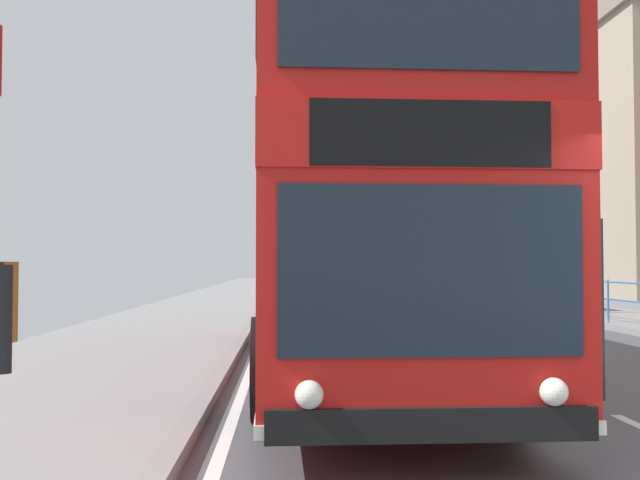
{
  "coord_description": "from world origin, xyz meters",
  "views": [
    {
      "loc": [
        -3.4,
        -3.65,
        1.56
      ],
      "look_at": [
        -2.99,
        5.2,
        1.87
      ],
      "focal_mm": 39.82,
      "sensor_mm": 36.0,
      "label": 1
    }
  ],
  "objects_px": {
    "double_decker_bus_main": "(351,209)",
    "bare_tree_far_00": "(490,238)",
    "background_bus_far_lane": "(455,262)",
    "street_lamp_far_side": "(591,167)"
  },
  "relations": [
    {
      "from": "background_bus_far_lane",
      "to": "bare_tree_far_00",
      "type": "xyz_separation_m",
      "value": [
        3.61,
        7.93,
        1.22
      ]
    },
    {
      "from": "background_bus_far_lane",
      "to": "street_lamp_far_side",
      "type": "distance_m",
      "value": 6.91
    },
    {
      "from": "background_bus_far_lane",
      "to": "bare_tree_far_00",
      "type": "height_order",
      "value": "bare_tree_far_00"
    },
    {
      "from": "bare_tree_far_00",
      "to": "double_decker_bus_main",
      "type": "bearing_deg",
      "value": -110.53
    },
    {
      "from": "street_lamp_far_side",
      "to": "bare_tree_far_00",
      "type": "relative_size",
      "value": 1.35
    },
    {
      "from": "street_lamp_far_side",
      "to": "background_bus_far_lane",
      "type": "bearing_deg",
      "value": 115.24
    },
    {
      "from": "double_decker_bus_main",
      "to": "bare_tree_far_00",
      "type": "xyz_separation_m",
      "value": [
        8.97,
        23.95,
        0.5
      ]
    },
    {
      "from": "bare_tree_far_00",
      "to": "background_bus_far_lane",
      "type": "bearing_deg",
      "value": -114.5
    },
    {
      "from": "double_decker_bus_main",
      "to": "bare_tree_far_00",
      "type": "bearing_deg",
      "value": 69.47
    },
    {
      "from": "double_decker_bus_main",
      "to": "background_bus_far_lane",
      "type": "distance_m",
      "value": 16.91
    }
  ]
}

